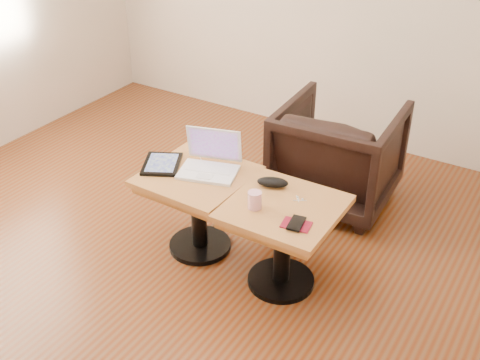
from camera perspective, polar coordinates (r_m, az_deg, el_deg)
The scene contains 11 objects.
room_shell at distance 2.71m, azimuth -7.41°, elevation 11.38°, with size 4.52×4.52×2.71m.
side_table_left at distance 3.49m, azimuth -4.02°, elevation -1.25°, with size 0.59×0.59×0.52m.
side_table_right at distance 3.22m, azimuth 4.12°, elevation -4.36°, with size 0.58×0.58×0.52m.
laptop at distance 3.43m, azimuth -2.85°, elevation 1.63°, with size 0.39×0.35×0.23m.
tablet at distance 3.52m, azimuth -7.41°, elevation 1.53°, with size 0.31×0.33×0.02m.
charging_adapter at distance 3.67m, azimuth -4.20°, elevation 3.06°, with size 0.04×0.04×0.03m, color white.
glasses_case at distance 3.29m, azimuth 3.11°, elevation -0.21°, with size 0.17×0.08×0.05m, color black.
striped_cup at distance 3.09m, azimuth 1.40°, elevation -1.91°, with size 0.07×0.07×0.09m, color #E96188.
earbuds_tangle at distance 3.20m, azimuth 5.64°, elevation -1.79°, with size 0.07×0.04×0.01m.
phone_on_sleeve at distance 3.00m, azimuth 5.36°, elevation -4.17°, with size 0.16×0.14×0.02m.
armchair at distance 4.03m, azimuth 9.29°, elevation 2.44°, with size 0.74×0.76×0.69m, color black.
Camera 1 is at (1.63, -1.97, 2.25)m, focal length 45.00 mm.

